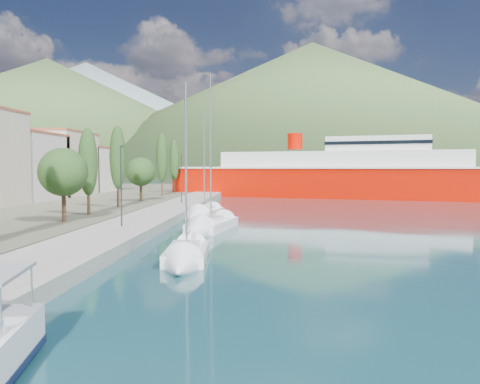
{
  "coord_description": "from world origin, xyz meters",
  "views": [
    {
      "loc": [
        1.99,
        -18.38,
        5.2
      ],
      "look_at": [
        0.0,
        14.0,
        3.5
      ],
      "focal_mm": 35.0,
      "sensor_mm": 36.0,
      "label": 1
    }
  ],
  "objects": [
    {
      "name": "ground",
      "position": [
        0.0,
        120.0,
        0.0
      ],
      "size": [
        1400.0,
        1400.0,
        0.0
      ],
      "primitive_type": "plane",
      "color": "#153C45"
    },
    {
      "name": "hills_near",
      "position": [
        98.04,
        372.5,
        49.18
      ],
      "size": [
        1010.0,
        520.0,
        115.0
      ],
      "color": "#415A2F",
      "rests_on": "ground"
    },
    {
      "name": "tree_row",
      "position": [
        -15.06,
        31.17,
        5.68
      ],
      "size": [
        4.03,
        65.18,
        11.19
      ],
      "color": "#47301E",
      "rests_on": "land_strip"
    },
    {
      "name": "sailboat_near",
      "position": [
        -2.48,
        5.83,
        0.29
      ],
      "size": [
        2.79,
        7.65,
        10.78
      ],
      "color": "silver",
      "rests_on": "ground"
    },
    {
      "name": "ferry",
      "position": [
        14.97,
        64.83,
        3.65
      ],
      "size": [
        61.63,
        28.81,
        12.0
      ],
      "color": "#C70E00",
      "rests_on": "ground"
    },
    {
      "name": "lamp_posts",
      "position": [
        -9.0,
        16.4,
        4.08
      ],
      "size": [
        0.15,
        47.17,
        6.06
      ],
      "color": "#2D2D33",
      "rests_on": "quay"
    },
    {
      "name": "hills_far",
      "position": [
        138.59,
        618.73,
        77.39
      ],
      "size": [
        1480.0,
        900.0,
        180.0
      ],
      "color": "slate",
      "rests_on": "ground"
    },
    {
      "name": "quay",
      "position": [
        -9.0,
        26.0,
        0.4
      ],
      "size": [
        5.0,
        88.0,
        0.8
      ],
      "primitive_type": "cube",
      "color": "gray",
      "rests_on": "ground"
    },
    {
      "name": "sailboat_mid",
      "position": [
        -3.18,
        18.13,
        0.33
      ],
      "size": [
        4.41,
        9.91,
        13.81
      ],
      "color": "silver",
      "rests_on": "ground"
    },
    {
      "name": "sailboat_far",
      "position": [
        -4.97,
        28.44,
        0.33
      ],
      "size": [
        3.82,
        8.36,
        11.84
      ],
      "color": "silver",
      "rests_on": "ground"
    }
  ]
}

